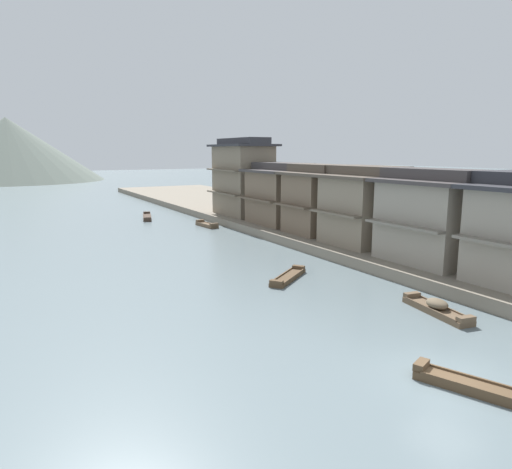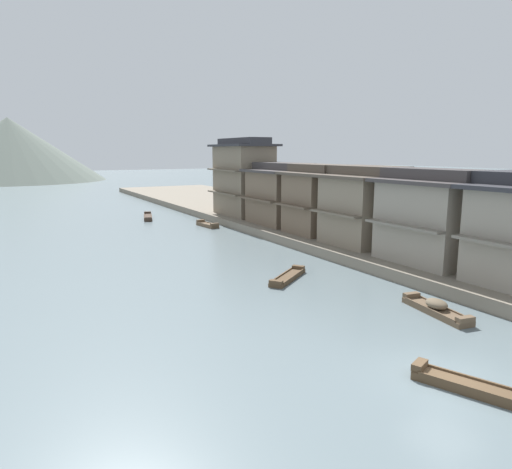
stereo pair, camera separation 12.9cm
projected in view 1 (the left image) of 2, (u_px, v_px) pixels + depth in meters
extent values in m
plane|color=slate|center=(447.00, 378.00, 16.38)|extent=(400.00, 400.00, 0.00)
cube|color=slate|center=(316.00, 222.00, 49.98)|extent=(18.00, 110.00, 0.78)
cube|color=brown|center=(498.00, 395.00, 14.96)|extent=(2.83, 5.29, 0.29)
cube|color=brown|center=(421.00, 365.00, 16.46)|extent=(0.86, 0.63, 0.26)
cube|color=brown|center=(496.00, 395.00, 14.62)|extent=(1.92, 4.53, 0.08)
cube|color=brown|center=(501.00, 385.00, 15.23)|extent=(1.92, 4.53, 0.08)
cube|color=#423328|center=(147.00, 217.00, 55.62)|extent=(2.36, 5.61, 0.27)
cube|color=#423328|center=(147.00, 213.00, 58.09)|extent=(0.91, 0.57, 0.24)
cube|color=#423328|center=(147.00, 218.00, 53.07)|extent=(0.91, 0.57, 0.24)
cube|color=#423328|center=(143.00, 216.00, 55.49)|extent=(1.40, 4.91, 0.08)
cube|color=#423328|center=(151.00, 216.00, 55.69)|extent=(1.40, 4.91, 0.08)
cube|color=brown|center=(437.00, 311.00, 22.90)|extent=(1.68, 4.25, 0.27)
cube|color=brown|center=(412.00, 295.00, 24.64)|extent=(0.94, 0.51, 0.24)
cube|color=brown|center=(466.00, 319.00, 21.08)|extent=(0.94, 0.51, 0.24)
cube|color=brown|center=(429.00, 309.00, 22.72)|extent=(0.70, 3.60, 0.08)
cube|color=brown|center=(444.00, 307.00, 23.02)|extent=(0.70, 3.60, 0.08)
ellipsoid|color=brown|center=(437.00, 304.00, 22.84)|extent=(1.09, 1.38, 0.49)
cube|color=brown|center=(207.00, 225.00, 49.57)|extent=(1.33, 3.50, 0.30)
cube|color=brown|center=(200.00, 221.00, 50.78)|extent=(0.93, 0.45, 0.27)
cube|color=brown|center=(214.00, 224.00, 48.27)|extent=(0.93, 0.45, 0.27)
cube|color=brown|center=(203.00, 224.00, 49.28)|extent=(0.37, 2.91, 0.08)
cube|color=brown|center=(211.00, 223.00, 49.80)|extent=(0.37, 2.91, 0.08)
cube|color=brown|center=(288.00, 278.00, 29.04)|extent=(3.96, 3.23, 0.24)
cube|color=brown|center=(276.00, 282.00, 27.23)|extent=(0.77, 0.87, 0.21)
cube|color=brown|center=(299.00, 267.00, 30.77)|extent=(0.77, 0.87, 0.21)
cube|color=brown|center=(294.00, 276.00, 28.84)|extent=(3.07, 2.28, 0.08)
cube|color=brown|center=(282.00, 274.00, 29.18)|extent=(3.07, 2.28, 0.08)
cube|color=gray|center=(504.00, 244.00, 23.05)|extent=(0.70, 5.59, 0.16)
cube|color=gray|center=(430.00, 223.00, 30.01)|extent=(4.30, 5.95, 5.20)
cube|color=gray|center=(402.00, 226.00, 28.81)|extent=(0.70, 5.95, 0.16)
cube|color=#3D3838|center=(432.00, 181.00, 29.52)|extent=(5.20, 6.85, 0.24)
cube|color=#3D3838|center=(433.00, 174.00, 29.44)|extent=(2.58, 6.85, 0.70)
cube|color=gray|center=(366.00, 211.00, 36.07)|extent=(5.53, 5.29, 5.20)
cube|color=#6E6151|center=(334.00, 214.00, 34.58)|extent=(0.70, 5.29, 0.16)
cube|color=#4C4238|center=(367.00, 176.00, 35.59)|extent=(6.43, 6.19, 0.24)
cube|color=#4C4238|center=(367.00, 170.00, 35.51)|extent=(3.32, 6.19, 0.70)
cube|color=#75604C|center=(316.00, 204.00, 40.87)|extent=(4.57, 4.65, 5.20)
cube|color=brown|center=(292.00, 206.00, 39.60)|extent=(0.70, 4.65, 0.16)
cube|color=#4C4238|center=(317.00, 173.00, 40.38)|extent=(5.47, 5.55, 0.24)
cube|color=#4C4238|center=(317.00, 168.00, 40.30)|extent=(2.74, 5.55, 0.70)
cube|color=#75604C|center=(282.00, 198.00, 46.41)|extent=(5.24, 6.27, 5.20)
cube|color=brown|center=(256.00, 199.00, 44.99)|extent=(0.70, 6.27, 0.16)
cube|color=#3D3838|center=(282.00, 171.00, 45.93)|extent=(6.14, 7.17, 0.24)
cube|color=#3D3838|center=(282.00, 166.00, 45.85)|extent=(3.15, 7.17, 0.70)
cube|color=#7F705B|center=(243.00, 181.00, 52.66)|extent=(4.42, 7.42, 7.80)
cube|color=brown|center=(223.00, 193.00, 51.66)|extent=(0.70, 7.42, 0.16)
cube|color=brown|center=(222.00, 170.00, 51.20)|extent=(0.70, 7.42, 0.16)
cube|color=#2D2D33|center=(243.00, 145.00, 51.94)|extent=(5.32, 8.32, 0.24)
cube|color=#2D2D33|center=(243.00, 141.00, 51.86)|extent=(2.65, 8.32, 0.70)
cone|color=slate|center=(8.00, 149.00, 126.63)|extent=(50.16, 50.16, 17.38)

